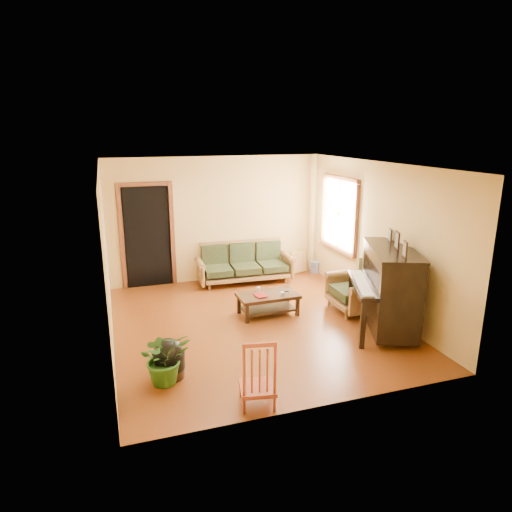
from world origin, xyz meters
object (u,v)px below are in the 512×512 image
object	(u,v)px
piano	(390,290)
footstool	(169,363)
ceramic_crock	(314,267)
armchair	(355,286)
potted_plant	(165,357)
sofa	(245,263)
coffee_table	(268,304)
red_chair	(257,371)

from	to	relation	value
piano	footstool	bearing A→B (deg)	-152.67
ceramic_crock	footstool	bearing A→B (deg)	-136.78
armchair	potted_plant	bearing A→B (deg)	-158.01
sofa	footstool	size ratio (longest dim) A/B	4.68
armchair	footstool	xyz separation A→B (m)	(-3.43, -1.23, -0.27)
coffee_table	piano	size ratio (longest dim) A/B	0.67
footstool	armchair	bearing A→B (deg)	19.71
piano	potted_plant	world-z (taller)	piano
coffee_table	red_chair	size ratio (longest dim) A/B	1.19
coffee_table	ceramic_crock	world-z (taller)	coffee_table
footstool	potted_plant	world-z (taller)	potted_plant
coffee_table	sofa	bearing A→B (deg)	85.82
piano	armchair	bearing A→B (deg)	117.31
piano	red_chair	world-z (taller)	piano
sofa	footstool	bearing A→B (deg)	-119.23
coffee_table	ceramic_crock	bearing A→B (deg)	47.19
coffee_table	potted_plant	xyz separation A→B (m)	(-1.98, -1.68, 0.17)
ceramic_crock	coffee_table	bearing A→B (deg)	-132.81
coffee_table	ceramic_crock	xyz separation A→B (m)	(1.81, 1.95, -0.06)
armchair	potted_plant	distance (m)	3.74
piano	ceramic_crock	distance (m)	3.22
sofa	piano	distance (m)	3.35
coffee_table	potted_plant	world-z (taller)	potted_plant
armchair	ceramic_crock	world-z (taller)	armchair
ceramic_crock	potted_plant	world-z (taller)	potted_plant
coffee_table	potted_plant	size ratio (longest dim) A/B	1.45
coffee_table	potted_plant	bearing A→B (deg)	-139.66
sofa	red_chair	world-z (taller)	red_chair
piano	red_chair	xyz separation A→B (m)	(-2.62, -1.29, -0.24)
sofa	red_chair	xyz separation A→B (m)	(-1.16, -4.29, 0.02)
armchair	footstool	world-z (taller)	armchair
piano	ceramic_crock	world-z (taller)	piano
potted_plant	armchair	bearing A→B (deg)	21.25
piano	potted_plant	bearing A→B (deg)	-150.74
coffee_table	piano	bearing A→B (deg)	-37.09
potted_plant	red_chair	bearing A→B (deg)	-40.79
coffee_table	footstool	distance (m)	2.47
armchair	potted_plant	world-z (taller)	armchair
potted_plant	piano	bearing A→B (deg)	7.54
coffee_table	red_chair	xyz separation A→B (m)	(-1.03, -2.50, 0.25)
armchair	piano	world-z (taller)	piano
sofa	ceramic_crock	world-z (taller)	sofa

